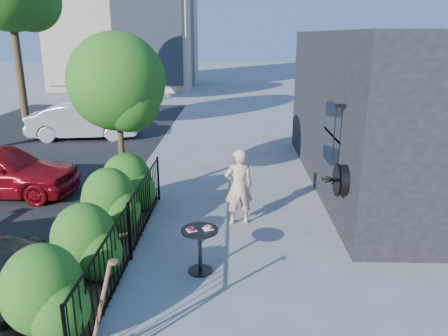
{
  "coord_description": "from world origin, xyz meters",
  "views": [
    {
      "loc": [
        0.38,
        -7.05,
        3.92
      ],
      "look_at": [
        0.14,
        1.79,
        1.2
      ],
      "focal_mm": 35.0,
      "sensor_mm": 36.0,
      "label": 1
    }
  ],
  "objects_px": {
    "patio_tree": "(119,88)",
    "cafe_table": "(200,243)",
    "shovel": "(98,318)",
    "woman": "(239,187)",
    "car_silver": "(84,121)"
  },
  "relations": [
    {
      "from": "patio_tree",
      "to": "cafe_table",
      "type": "xyz_separation_m",
      "value": [
        2.03,
        -3.15,
        -2.22
      ]
    },
    {
      "from": "cafe_table",
      "to": "shovel",
      "type": "bearing_deg",
      "value": -115.44
    },
    {
      "from": "cafe_table",
      "to": "woman",
      "type": "xyz_separation_m",
      "value": [
        0.66,
        2.05,
        0.28
      ]
    },
    {
      "from": "woman",
      "to": "car_silver",
      "type": "relative_size",
      "value": 0.4
    },
    {
      "from": "shovel",
      "to": "cafe_table",
      "type": "bearing_deg",
      "value": 64.56
    },
    {
      "from": "cafe_table",
      "to": "shovel",
      "type": "relative_size",
      "value": 0.58
    },
    {
      "from": "patio_tree",
      "to": "cafe_table",
      "type": "distance_m",
      "value": 4.35
    },
    {
      "from": "car_silver",
      "to": "patio_tree",
      "type": "bearing_deg",
      "value": -161.41
    },
    {
      "from": "patio_tree",
      "to": "car_silver",
      "type": "bearing_deg",
      "value": 115.98
    },
    {
      "from": "patio_tree",
      "to": "woman",
      "type": "xyz_separation_m",
      "value": [
        2.69,
        -1.1,
        -1.94
      ]
    },
    {
      "from": "shovel",
      "to": "car_silver",
      "type": "height_order",
      "value": "shovel"
    },
    {
      "from": "cafe_table",
      "to": "car_silver",
      "type": "height_order",
      "value": "car_silver"
    },
    {
      "from": "patio_tree",
      "to": "cafe_table",
      "type": "bearing_deg",
      "value": -57.28
    },
    {
      "from": "patio_tree",
      "to": "car_silver",
      "type": "height_order",
      "value": "patio_tree"
    },
    {
      "from": "patio_tree",
      "to": "car_silver",
      "type": "relative_size",
      "value": 0.95
    }
  ]
}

